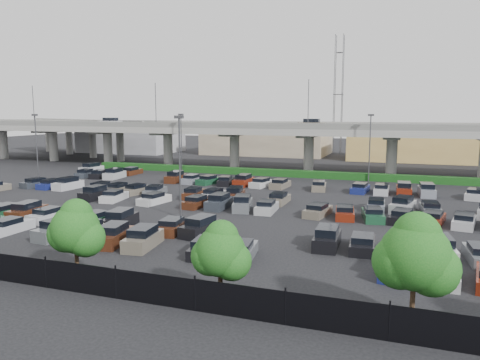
% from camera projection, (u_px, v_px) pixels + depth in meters
% --- Properties ---
extents(ground, '(280.00, 280.00, 0.00)m').
position_uv_depth(ground, '(212.00, 203.00, 55.06)').
color(ground, black).
extents(overpass, '(150.00, 13.00, 15.80)m').
position_uv_depth(overpass, '(280.00, 132.00, 83.88)').
color(overpass, gray).
rests_on(overpass, ground).
extents(on_ramp, '(50.93, 30.13, 8.80)m').
position_uv_depth(on_ramp, '(82.00, 128.00, 111.54)').
color(on_ramp, gray).
rests_on(on_ramp, ground).
extents(hedge, '(66.00, 1.60, 1.10)m').
position_uv_depth(hedge, '(270.00, 172.00, 78.27)').
color(hedge, '#113A12').
rests_on(hedge, ground).
extents(fence, '(70.00, 0.10, 2.00)m').
position_uv_depth(fence, '(33.00, 272.00, 28.87)').
color(fence, black).
rests_on(fence, ground).
extents(tree_row, '(65.07, 3.66, 5.94)m').
position_uv_depth(tree_row, '(57.00, 226.00, 29.61)').
color(tree_row, '#332316').
rests_on(tree_row, ground).
extents(parked_cars, '(63.05, 41.63, 1.67)m').
position_uv_depth(parked_cars, '(199.00, 203.00, 51.86)').
color(parked_cars, '#1C4F30').
rests_on(parked_cars, ground).
extents(light_poles, '(66.90, 48.38, 10.30)m').
position_uv_depth(light_poles, '(187.00, 148.00, 57.39)').
color(light_poles, '#434347').
rests_on(light_poles, ground).
extents(distant_buildings, '(138.00, 24.00, 9.00)m').
position_uv_depth(distant_buildings, '(366.00, 142.00, 107.95)').
color(distant_buildings, gray).
rests_on(distant_buildings, ground).
extents(comm_tower, '(2.40, 2.40, 30.00)m').
position_uv_depth(comm_tower, '(338.00, 92.00, 120.37)').
color(comm_tower, '#434347').
rests_on(comm_tower, ground).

